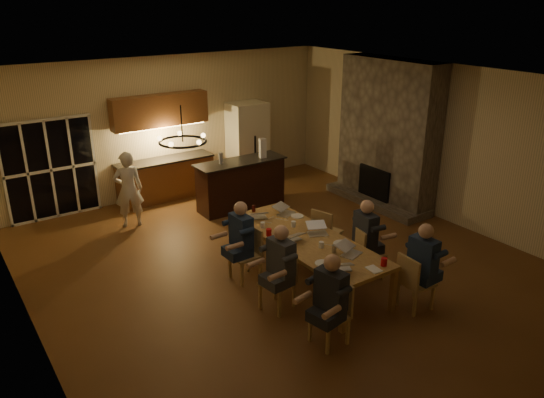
{
  "coord_description": "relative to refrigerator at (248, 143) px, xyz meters",
  "views": [
    {
      "loc": [
        -4.81,
        -6.73,
        4.44
      ],
      "look_at": [
        -0.0,
        0.3,
        1.15
      ],
      "focal_mm": 35.0,
      "sensor_mm": 36.0,
      "label": 1
    }
  ],
  "objects": [
    {
      "name": "redcup_near",
      "position": [
        -1.5,
        -6.15,
        -0.19
      ],
      "size": [
        0.09,
        0.09,
        0.12
      ],
      "primitive_type": "cylinder",
      "color": "red",
      "rests_on": "dining_table"
    },
    {
      "name": "laptop_b",
      "position": [
        -1.66,
        -5.62,
        -0.14
      ],
      "size": [
        0.39,
        0.37,
        0.23
      ],
      "primitive_type": null,
      "rotation": [
        0.0,
        0.0,
        0.32
      ],
      "color": "silver",
      "rests_on": "dining_table"
    },
    {
      "name": "french_doors",
      "position": [
        -4.6,
        0.32,
        0.05
      ],
      "size": [
        1.86,
        0.08,
        2.1
      ],
      "primitive_type": "cube",
      "color": "black",
      "rests_on": "ground"
    },
    {
      "name": "fireplace",
      "position": [
        1.8,
        -2.95,
        0.6
      ],
      "size": [
        0.58,
        2.5,
        3.2
      ],
      "primitive_type": "cube",
      "color": "#6F6457",
      "rests_on": "ground"
    },
    {
      "name": "laptop_a",
      "position": [
        -2.09,
        -5.85,
        -0.14
      ],
      "size": [
        0.41,
        0.39,
        0.23
      ],
      "primitive_type": null,
      "rotation": [
        0.0,
        0.0,
        2.67
      ],
      "color": "silver",
      "rests_on": "dining_table"
    },
    {
      "name": "plate_far",
      "position": [
        -1.44,
        -3.97,
        -0.24
      ],
      "size": [
        0.23,
        0.23,
        0.02
      ],
      "primitive_type": "cylinder",
      "color": "white",
      "rests_on": "dining_table"
    },
    {
      "name": "chandelier",
      "position": [
        -4.05,
        -5.04,
        1.75
      ],
      "size": [
        0.6,
        0.6,
        0.03
      ],
      "primitive_type": "torus",
      "color": "black",
      "rests_on": "ceiling"
    },
    {
      "name": "person_right_mid",
      "position": [
        -1.01,
        -5.26,
        -0.31
      ],
      "size": [
        0.68,
        0.68,
        1.38
      ],
      "primitive_type": null,
      "rotation": [
        0.0,
        0.0,
        1.43
      ],
      "color": "#23262D",
      "rests_on": "ground"
    },
    {
      "name": "can_right",
      "position": [
        -1.49,
        -4.47,
        -0.19
      ],
      "size": [
        0.07,
        0.07,
        0.12
      ],
      "primitive_type": "cylinder",
      "color": "#B2B2B7",
      "rests_on": "dining_table"
    },
    {
      "name": "chair_left_near",
      "position": [
        -2.66,
        -6.33,
        -0.55
      ],
      "size": [
        0.46,
        0.46,
        0.89
      ],
      "primitive_type": null,
      "rotation": [
        0.0,
        0.0,
        -1.53
      ],
      "color": "tan",
      "rests_on": "ground"
    },
    {
      "name": "notepad",
      "position": [
        -1.71,
        -6.16,
        -0.24
      ],
      "size": [
        0.18,
        0.24,
        0.01
      ],
      "primitive_type": "cube",
      "rotation": [
        0.0,
        0.0,
        -0.1
      ],
      "color": "white",
      "rests_on": "dining_table"
    },
    {
      "name": "mug_front",
      "position": [
        -1.88,
        -5.18,
        -0.2
      ],
      "size": [
        0.08,
        0.08,
        0.1
      ],
      "primitive_type": "cylinder",
      "color": "white",
      "rests_on": "dining_table"
    },
    {
      "name": "bar_island",
      "position": [
        -1.07,
        -1.42,
        -0.46
      ],
      "size": [
        2.02,
        0.69,
        1.08
      ],
      "primitive_type": "cube",
      "rotation": [
        0.0,
        0.0,
        -0.0
      ],
      "color": "black",
      "rests_on": "ground"
    },
    {
      "name": "can_silver",
      "position": [
        -1.82,
        -5.41,
        -0.19
      ],
      "size": [
        0.07,
        0.07,
        0.12
      ],
      "primitive_type": "cylinder",
      "color": "#B2B2B7",
      "rests_on": "dining_table"
    },
    {
      "name": "mug_back",
      "position": [
        -2.21,
        -4.03,
        -0.2
      ],
      "size": [
        0.08,
        0.08,
        0.1
      ],
      "primitive_type": "cylinder",
      "color": "white",
      "rests_on": "dining_table"
    },
    {
      "name": "person_left_mid",
      "position": [
        -2.72,
        -5.29,
        -0.31
      ],
      "size": [
        0.66,
        0.66,
        1.38
      ],
      "primitive_type": null,
      "rotation": [
        0.0,
        0.0,
        -1.47
      ],
      "color": "#3B4046",
      "rests_on": "ground"
    },
    {
      "name": "refrigerator",
      "position": [
        0.0,
        0.0,
        0.0
      ],
      "size": [
        0.9,
        0.68,
        2.0
      ],
      "primitive_type": "cube",
      "color": "beige",
      "rests_on": "ground"
    },
    {
      "name": "left_wall",
      "position": [
        -5.92,
        -4.15,
        0.6
      ],
      "size": [
        0.04,
        9.0,
        3.2
      ],
      "primitive_type": "cube",
      "color": "beige",
      "rests_on": "ground"
    },
    {
      "name": "redcup_mid",
      "position": [
        -2.31,
        -4.35,
        -0.19
      ],
      "size": [
        0.09,
        0.09,
        0.12
      ],
      "primitive_type": "cylinder",
      "color": "red",
      "rests_on": "dining_table"
    },
    {
      "name": "chair_right_near",
      "position": [
        -1.03,
        -6.39,
        -0.55
      ],
      "size": [
        0.47,
        0.47,
        0.89
      ],
      "primitive_type": null,
      "rotation": [
        0.0,
        0.0,
        1.5
      ],
      "color": "tan",
      "rests_on": "ground"
    },
    {
      "name": "person_right_near",
      "position": [
        -0.98,
        -6.42,
        -0.31
      ],
      "size": [
        0.63,
        0.63,
        1.38
      ],
      "primitive_type": null,
      "rotation": [
        0.0,
        0.0,
        1.63
      ],
      "color": "#1E2E4B",
      "rests_on": "ground"
    },
    {
      "name": "right_wall",
      "position": [
        2.12,
        -4.15,
        0.6
      ],
      "size": [
        0.04,
        9.0,
        3.2
      ],
      "primitive_type": "cube",
      "color": "beige",
      "rests_on": "ground"
    },
    {
      "name": "chair_right_far",
      "position": [
        -0.96,
        -4.25,
        -0.55
      ],
      "size": [
        0.55,
        0.55,
        0.89
      ],
      "primitive_type": null,
      "rotation": [
        0.0,
        0.0,
        1.86
      ],
      "color": "tan",
      "rests_on": "ground"
    },
    {
      "name": "can_cola",
      "position": [
        -1.95,
        -3.33,
        -0.19
      ],
      "size": [
        0.07,
        0.07,
        0.12
      ],
      "primitive_type": "cylinder",
      "color": "#3F0F0C",
      "rests_on": "dining_table"
    },
    {
      "name": "laptop_c",
      "position": [
        -2.12,
        -4.68,
        -0.14
      ],
      "size": [
        0.34,
        0.3,
        0.23
      ],
      "primitive_type": null,
      "rotation": [
        0.0,
        0.0,
        3.21
      ],
      "color": "silver",
      "rests_on": "dining_table"
    },
    {
      "name": "dining_table",
      "position": [
        -1.85,
        -4.77,
        -0.62
      ],
      "size": [
        1.1,
        3.07,
        0.75
      ],
      "primitive_type": "cube",
      "color": "tan",
      "rests_on": "ground"
    },
    {
      "name": "plate_left",
      "position": [
        -2.2,
        -5.6,
        -0.24
      ],
      "size": [
        0.23,
        0.23,
        0.02
      ],
      "primitive_type": "cylinder",
      "color": "white",
      "rests_on": "dining_table"
    },
    {
      "name": "laptop_f",
      "position": [
        -1.54,
        -3.78,
        -0.14
      ],
      "size": [
        0.41,
        0.39,
        0.23
      ],
      "primitive_type": null,
      "rotation": [
        0.0,
        0.0,
        0.42
      ],
      "color": "silver",
      "rests_on": "dining_table"
    },
    {
      "name": "person_left_far",
      "position": [
        -2.73,
        -4.17,
        -0.31
      ],
      "size": [
        0.62,
        0.62,
        1.38
      ],
      "primitive_type": null,
      "rotation": [
        0.0,
        0.0,
        -1.54
      ],
      "color": "#1E2E4B",
      "rests_on": "ground"
    },
    {
      "name": "chair_left_mid",
      "position": [
        -2.75,
        -5.22,
        -0.55
      ],
      "size": [
        0.55,
        0.55,
        0.89
      ],
      "primitive_type": null,
      "rotation": [
        0.0,
        0.0,
        -1.26
      ],
      "color": "tan",
      "rests_on": "ground"
    },
    {
      "name": "person_left_near",
      "position": [
        -2.72,
        -6.4,
        -0.31
      ],
      "size": [
        0.7,
        0.7,
        1.38
      ],
      "primitive_type": null,
      "rotation": [
        0.0,
        0.0,
        -1.38
      ],
      "color": "#23262D",
      "rests_on": "ground"
    },
    {
      "name": "floor",
      "position": [
        -1.9,
        -4.15,
        -1.0
      ],
      "size": [
        9.0,
        9.0,
        0.0
      ],
      "primitive_type": "plane",
      "color": "brown",
      "rests_on": "ground"
    },
    {
      "name": "standing_person",
      "position": [
        -3.45,
        -1.01,
        -0.21
      ],
      "size": [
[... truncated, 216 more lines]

